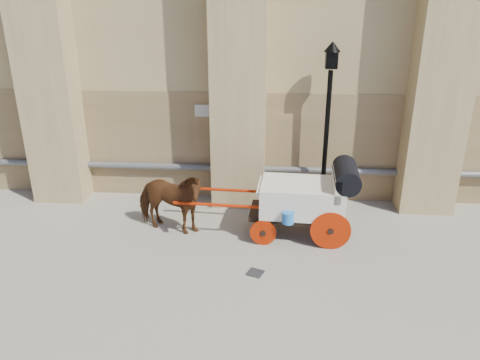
{
  "coord_description": "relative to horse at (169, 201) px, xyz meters",
  "views": [
    {
      "loc": [
        -0.07,
        -8.29,
        5.42
      ],
      "look_at": [
        -0.83,
        1.8,
        1.38
      ],
      "focal_mm": 35.0,
      "sensor_mm": 36.0,
      "label": 1
    }
  ],
  "objects": [
    {
      "name": "ground",
      "position": [
        2.52,
        -1.75,
        -0.8
      ],
      "size": [
        90.0,
        90.0,
        0.0
      ],
      "primitive_type": "plane",
      "color": "gray",
      "rests_on": "ground"
    },
    {
      "name": "horse",
      "position": [
        0.0,
        0.0,
        0.0
      ],
      "size": [
        2.06,
        1.36,
        1.6
      ],
      "primitive_type": "imported",
      "rotation": [
        0.0,
        0.0,
        1.29
      ],
      "color": "#593018",
      "rests_on": "ground"
    },
    {
      "name": "carriage",
      "position": [
        3.31,
        0.09,
        0.2
      ],
      "size": [
        4.3,
        1.55,
        1.86
      ],
      "rotation": [
        0.0,
        0.0,
        -0.05
      ],
      "color": "black",
      "rests_on": "ground"
    },
    {
      "name": "street_lamp",
      "position": [
        3.81,
        1.72,
        1.54
      ],
      "size": [
        0.41,
        0.41,
        4.37
      ],
      "color": "black",
      "rests_on": "ground"
    },
    {
      "name": "drain_grate_near",
      "position": [
        2.15,
        -1.7,
        -0.79
      ],
      "size": [
        0.42,
        0.42,
        0.01
      ],
      "primitive_type": "cube",
      "rotation": [
        0.0,
        0.0,
        -0.38
      ],
      "color": "black",
      "rests_on": "ground"
    }
  ]
}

